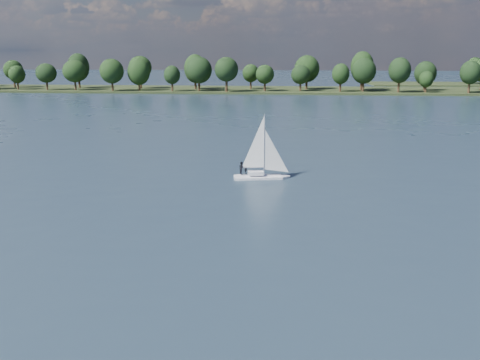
% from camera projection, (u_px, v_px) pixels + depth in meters
% --- Properties ---
extents(ground, '(700.00, 700.00, 0.00)m').
position_uv_depth(ground, '(245.00, 128.00, 117.98)').
color(ground, '#233342').
rests_on(ground, ground).
extents(far_shore, '(660.00, 40.00, 1.50)m').
position_uv_depth(far_shore, '(266.00, 91.00, 226.38)').
color(far_shore, black).
rests_on(far_shore, ground).
extents(sailboat, '(7.10, 3.18, 9.03)m').
position_uv_depth(sailboat, '(259.00, 160.00, 70.96)').
color(sailboat, silver).
rests_on(sailboat, ground).
extents(treeline, '(563.49, 73.87, 18.75)m').
position_uv_depth(treeline, '(235.00, 71.00, 221.91)').
color(treeline, black).
rests_on(treeline, ground).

